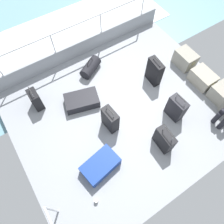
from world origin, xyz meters
name	(u,v)px	position (x,y,z in m)	size (l,w,h in m)	color
ground_plane	(125,110)	(0.00, 0.00, -0.03)	(4.40, 5.20, 0.06)	gray
gunwale_port	(80,48)	(-2.17, 0.00, 0.23)	(0.06, 5.20, 0.45)	gray
railing_port	(77,32)	(-2.17, 0.00, 0.78)	(0.04, 4.20, 1.02)	silver
sea_wake	(61,34)	(-3.60, 0.00, -0.34)	(12.00, 12.00, 0.01)	#6B99A8
cargo_crate_0	(185,59)	(-0.30, 2.17, 0.21)	(0.59, 0.40, 0.42)	gray
cargo_crate_1	(203,78)	(0.41, 2.13, 0.18)	(0.65, 0.43, 0.35)	#9E9989
cargo_crate_2	(223,96)	(1.08, 2.15, 0.19)	(0.64, 0.42, 0.39)	gray
suitcase_0	(164,140)	(1.18, 0.18, 0.27)	(0.46, 0.22, 0.72)	black
suitcase_1	(176,108)	(0.75, 0.89, 0.31)	(0.43, 0.25, 0.75)	black
suitcase_2	(36,100)	(-1.25, -1.70, 0.26)	(0.35, 0.22, 0.65)	black
suitcase_3	(110,119)	(0.17, -0.53, 0.31)	(0.42, 0.24, 0.75)	black
suitcase_4	(154,72)	(-0.34, 1.11, 0.34)	(0.46, 0.22, 0.77)	black
suitcase_5	(82,101)	(-0.72, -0.77, 0.12)	(0.70, 0.91, 0.23)	black
suitcase_6	(100,165)	(0.87, -1.23, 0.13)	(0.59, 0.83, 0.26)	navy
duffel_bag	(91,67)	(-1.48, -0.08, 0.15)	(0.57, 0.69, 0.44)	black
paper_cup	(96,201)	(1.39, -1.64, 0.05)	(0.08, 0.08, 0.10)	white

